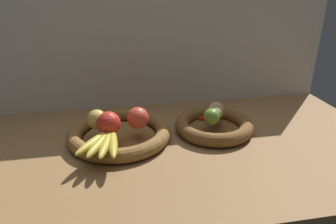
{
  "coord_description": "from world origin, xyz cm",
  "views": [
    {
      "loc": [
        -18.79,
        -92.22,
        49.2
      ],
      "look_at": [
        -1.71,
        -0.23,
        8.65
      ],
      "focal_mm": 33.34,
      "sensor_mm": 36.0,
      "label": 1
    }
  ],
  "objects_px": {
    "potato_back": "(216,109)",
    "potato_large": "(215,113)",
    "fruit_bowl_left": "(120,134)",
    "apple_golden_left": "(97,119)",
    "apple_red_right": "(138,118)",
    "banana_bunch_front": "(104,142)",
    "fruit_bowl_right": "(214,126)",
    "apple_red_front": "(109,123)",
    "lime_near": "(212,117)",
    "chili_pepper": "(217,116)"
  },
  "relations": [
    {
      "from": "potato_back",
      "to": "potato_large",
      "type": "relative_size",
      "value": 1.23
    },
    {
      "from": "fruit_bowl_left",
      "to": "apple_golden_left",
      "type": "height_order",
      "value": "apple_golden_left"
    },
    {
      "from": "apple_red_right",
      "to": "potato_back",
      "type": "distance_m",
      "value": 0.29
    },
    {
      "from": "fruit_bowl_left",
      "to": "apple_red_right",
      "type": "bearing_deg",
      "value": -16.08
    },
    {
      "from": "fruit_bowl_left",
      "to": "potato_large",
      "type": "xyz_separation_m",
      "value": [
        0.32,
        0.0,
        0.05
      ]
    },
    {
      "from": "banana_bunch_front",
      "to": "potato_large",
      "type": "bearing_deg",
      "value": 17.85
    },
    {
      "from": "apple_golden_left",
      "to": "banana_bunch_front",
      "type": "height_order",
      "value": "apple_golden_left"
    },
    {
      "from": "fruit_bowl_right",
      "to": "potato_back",
      "type": "bearing_deg",
      "value": 65.56
    },
    {
      "from": "apple_golden_left",
      "to": "potato_back",
      "type": "xyz_separation_m",
      "value": [
        0.41,
        0.03,
        -0.01
      ]
    },
    {
      "from": "fruit_bowl_right",
      "to": "apple_red_front",
      "type": "bearing_deg",
      "value": -172.52
    },
    {
      "from": "potato_large",
      "to": "apple_red_front",
      "type": "bearing_deg",
      "value": -172.52
    },
    {
      "from": "lime_near",
      "to": "chili_pepper",
      "type": "bearing_deg",
      "value": 50.26
    },
    {
      "from": "fruit_bowl_right",
      "to": "potato_back",
      "type": "relative_size",
      "value": 3.58
    },
    {
      "from": "potato_large",
      "to": "lime_near",
      "type": "relative_size",
      "value": 1.11
    },
    {
      "from": "apple_red_right",
      "to": "lime_near",
      "type": "xyz_separation_m",
      "value": [
        0.24,
        -0.02,
        -0.01
      ]
    },
    {
      "from": "fruit_bowl_left",
      "to": "apple_golden_left",
      "type": "bearing_deg",
      "value": 175.19
    },
    {
      "from": "potato_large",
      "to": "chili_pepper",
      "type": "xyz_separation_m",
      "value": [
        0.01,
        0.0,
        -0.02
      ]
    },
    {
      "from": "chili_pepper",
      "to": "apple_golden_left",
      "type": "bearing_deg",
      "value": 174.18
    },
    {
      "from": "lime_near",
      "to": "chili_pepper",
      "type": "relative_size",
      "value": 0.42
    },
    {
      "from": "apple_golden_left",
      "to": "potato_large",
      "type": "relative_size",
      "value": 1.08
    },
    {
      "from": "banana_bunch_front",
      "to": "lime_near",
      "type": "xyz_separation_m",
      "value": [
        0.35,
        0.08,
        0.01
      ]
    },
    {
      "from": "fruit_bowl_left",
      "to": "lime_near",
      "type": "xyz_separation_m",
      "value": [
        0.3,
        -0.03,
        0.05
      ]
    },
    {
      "from": "apple_golden_left",
      "to": "apple_red_front",
      "type": "height_order",
      "value": "apple_red_front"
    },
    {
      "from": "fruit_bowl_right",
      "to": "apple_red_front",
      "type": "relative_size",
      "value": 3.6
    },
    {
      "from": "potato_back",
      "to": "potato_large",
      "type": "distance_m",
      "value": 0.04
    },
    {
      "from": "potato_back",
      "to": "fruit_bowl_left",
      "type": "bearing_deg",
      "value": -173.39
    },
    {
      "from": "potato_back",
      "to": "potato_large",
      "type": "bearing_deg",
      "value": -114.44
    },
    {
      "from": "apple_red_right",
      "to": "lime_near",
      "type": "height_order",
      "value": "apple_red_right"
    },
    {
      "from": "apple_red_right",
      "to": "chili_pepper",
      "type": "xyz_separation_m",
      "value": [
        0.27,
        0.02,
        -0.03
      ]
    },
    {
      "from": "apple_red_right",
      "to": "banana_bunch_front",
      "type": "relative_size",
      "value": 0.39
    },
    {
      "from": "fruit_bowl_right",
      "to": "chili_pepper",
      "type": "xyz_separation_m",
      "value": [
        0.01,
        0.0,
        0.03
      ]
    },
    {
      "from": "chili_pepper",
      "to": "banana_bunch_front",
      "type": "bearing_deg",
      "value": -167.59
    },
    {
      "from": "apple_red_right",
      "to": "lime_near",
      "type": "relative_size",
      "value": 1.29
    },
    {
      "from": "apple_golden_left",
      "to": "potato_back",
      "type": "distance_m",
      "value": 0.41
    },
    {
      "from": "fruit_bowl_left",
      "to": "potato_large",
      "type": "height_order",
      "value": "potato_large"
    },
    {
      "from": "fruit_bowl_right",
      "to": "apple_red_front",
      "type": "xyz_separation_m",
      "value": [
        -0.35,
        -0.05,
        0.06
      ]
    },
    {
      "from": "apple_golden_left",
      "to": "potato_back",
      "type": "height_order",
      "value": "apple_golden_left"
    },
    {
      "from": "fruit_bowl_left",
      "to": "potato_back",
      "type": "xyz_separation_m",
      "value": [
        0.34,
        0.04,
        0.05
      ]
    },
    {
      "from": "apple_red_right",
      "to": "chili_pepper",
      "type": "height_order",
      "value": "apple_red_right"
    },
    {
      "from": "apple_red_front",
      "to": "chili_pepper",
      "type": "xyz_separation_m",
      "value": [
        0.36,
        0.05,
        -0.03
      ]
    },
    {
      "from": "fruit_bowl_right",
      "to": "potato_large",
      "type": "xyz_separation_m",
      "value": [
        0.0,
        0.0,
        0.05
      ]
    },
    {
      "from": "banana_bunch_front",
      "to": "chili_pepper",
      "type": "xyz_separation_m",
      "value": [
        0.38,
        0.12,
        -0.01
      ]
    },
    {
      "from": "fruit_bowl_left",
      "to": "lime_near",
      "type": "relative_size",
      "value": 6.15
    },
    {
      "from": "fruit_bowl_left",
      "to": "apple_red_right",
      "type": "distance_m",
      "value": 0.09
    },
    {
      "from": "apple_red_right",
      "to": "chili_pepper",
      "type": "bearing_deg",
      "value": 4.5
    },
    {
      "from": "banana_bunch_front",
      "to": "lime_near",
      "type": "bearing_deg",
      "value": 13.67
    },
    {
      "from": "apple_red_right",
      "to": "fruit_bowl_right",
      "type": "bearing_deg",
      "value": 3.8
    },
    {
      "from": "fruit_bowl_left",
      "to": "lime_near",
      "type": "height_order",
      "value": "lime_near"
    },
    {
      "from": "fruit_bowl_left",
      "to": "banana_bunch_front",
      "type": "xyz_separation_m",
      "value": [
        -0.05,
        -0.12,
        0.04
      ]
    },
    {
      "from": "banana_bunch_front",
      "to": "potato_back",
      "type": "distance_m",
      "value": 0.42
    }
  ]
}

